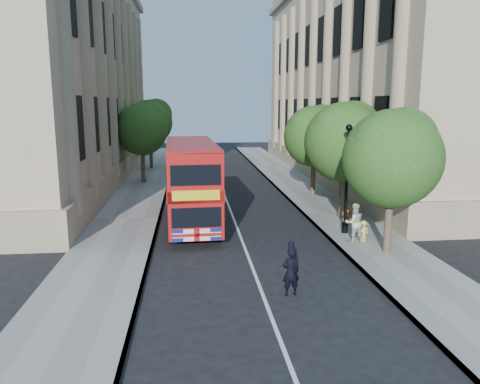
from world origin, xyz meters
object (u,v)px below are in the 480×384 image
object	(u,v)px
box_van	(195,182)
woman_pedestrian	(354,223)
double_decker_bus	(191,181)
police_constable	(291,272)
lamp_post	(347,184)

from	to	relation	value
box_van	woman_pedestrian	bearing A→B (deg)	-52.67
double_decker_bus	police_constable	bearing A→B (deg)	-73.97
police_constable	woman_pedestrian	size ratio (longest dim) A/B	0.90
woman_pedestrian	box_van	bearing A→B (deg)	-57.29
police_constable	lamp_post	bearing A→B (deg)	-129.60
box_van	double_decker_bus	bearing A→B (deg)	-91.69
lamp_post	woman_pedestrian	world-z (taller)	lamp_post
lamp_post	police_constable	bearing A→B (deg)	-121.36
double_decker_bus	box_van	size ratio (longest dim) A/B	1.87
box_van	police_constable	bearing A→B (deg)	-77.64
double_decker_bus	police_constable	xyz separation A→B (m)	(3.17, -9.55, -1.52)
lamp_post	woman_pedestrian	xyz separation A→B (m)	(-0.10, -1.50, -1.50)
double_decker_bus	lamp_post	bearing A→B (deg)	-23.49
police_constable	woman_pedestrian	distance (m)	6.59
woman_pedestrian	double_decker_bus	bearing A→B (deg)	-34.51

